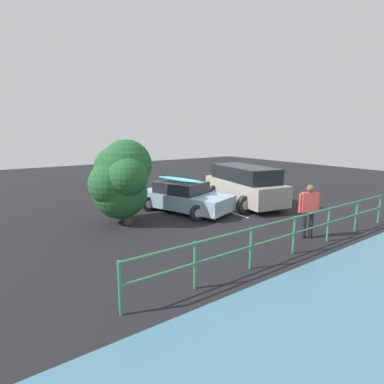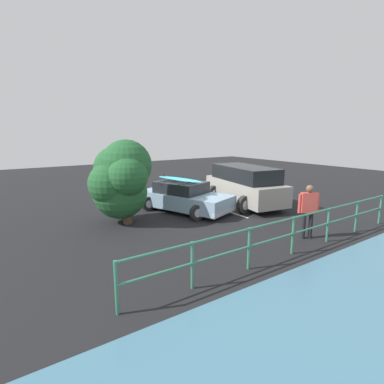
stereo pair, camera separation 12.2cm
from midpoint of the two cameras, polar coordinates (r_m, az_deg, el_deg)
name	(u,v)px [view 2 (the right image)]	position (r m, az deg, el deg)	size (l,w,h in m)	color
ground_plane	(195,208)	(13.91, 0.79, -3.06)	(44.00, 44.00, 0.02)	black
parking_stripe	(211,206)	(14.27, 3.89, -2.68)	(4.93, 0.12, 0.00)	silver
sedan_car	(184,197)	(13.29, -1.35, -0.94)	(3.24, 4.62, 1.58)	#8CADC6
suv_car	(244,185)	(14.58, 10.20, 1.32)	(3.05, 4.90, 1.86)	#9E998E
person_bystander	(308,207)	(10.43, 21.62, -2.62)	(0.61, 0.44, 1.79)	black
railing_fence	(293,229)	(9.04, 19.09, -6.75)	(10.49, 0.10, 1.10)	#387F5B
bush_near_left	(120,177)	(11.54, -13.18, 2.71)	(2.40, 2.45, 3.19)	#4C3828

